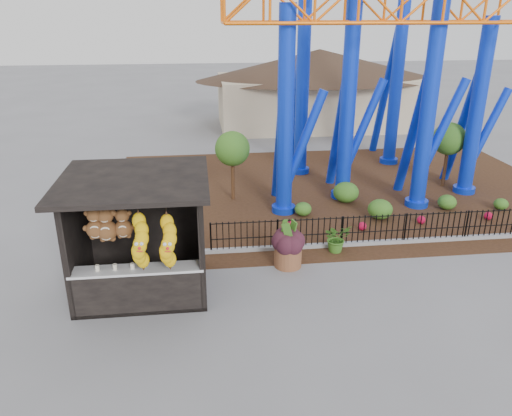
{
  "coord_description": "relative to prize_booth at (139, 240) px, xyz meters",
  "views": [
    {
      "loc": [
        -1.44,
        -10.43,
        6.79
      ],
      "look_at": [
        -0.03,
        1.5,
        2.0
      ],
      "focal_mm": 35.0,
      "sensor_mm": 36.0,
      "label": 1
    }
  ],
  "objects": [
    {
      "name": "roller_coaster",
      "position": [
        8.12,
        7.32,
        4.92
      ],
      "size": [
        11.0,
        6.37,
        10.82
      ],
      "color": "#0D31DD",
      "rests_on": "ground"
    },
    {
      "name": "landscaping",
      "position": [
        7.83,
        4.85,
        -1.19
      ],
      "size": [
        8.3,
        3.23,
        0.77
      ],
      "color": "#315E1B",
      "rests_on": "mulch_bed"
    },
    {
      "name": "mulch_bed",
      "position": [
        7.01,
        7.1,
        -1.52
      ],
      "size": [
        18.0,
        12.0,
        0.02
      ],
      "primitive_type": "cube",
      "color": "#331E11",
      "rests_on": "ground"
    },
    {
      "name": "picket_fence",
      "position": [
        7.91,
        2.1,
        -1.03
      ],
      "size": [
        12.2,
        0.06,
        1.0
      ],
      "primitive_type": null,
      "color": "black",
      "rests_on": "ground"
    },
    {
      "name": "potted_plant",
      "position": [
        5.55,
        1.8,
        -1.09
      ],
      "size": [
        0.96,
        0.9,
        0.88
      ],
      "primitive_type": "imported",
      "rotation": [
        0.0,
        0.0,
        0.32
      ],
      "color": "#214C16",
      "rests_on": "ground"
    },
    {
      "name": "planter_foliage",
      "position": [
        3.94,
        1.06,
        -0.55
      ],
      "size": [
        0.7,
        0.7,
        0.64
      ],
      "primitive_type": "ellipsoid",
      "color": "#31131D",
      "rests_on": "terracotta_planter"
    },
    {
      "name": "pavilion",
      "position": [
        9.01,
        19.1,
        1.54
      ],
      "size": [
        15.0,
        15.0,
        4.8
      ],
      "color": "#BFAD8C",
      "rests_on": "ground"
    },
    {
      "name": "curb",
      "position": [
        7.01,
        2.1,
        -1.47
      ],
      "size": [
        18.0,
        0.18,
        0.12
      ],
      "primitive_type": "cube",
      "color": "gray",
      "rests_on": "ground"
    },
    {
      "name": "prize_booth",
      "position": [
        0.0,
        0.0,
        0.0
      ],
      "size": [
        3.5,
        3.4,
        3.12
      ],
      "color": "black",
      "rests_on": "ground"
    },
    {
      "name": "terracotta_planter",
      "position": [
        3.94,
        1.06,
        -1.2
      ],
      "size": [
        0.89,
        0.89,
        0.65
      ],
      "primitive_type": "cylinder",
      "rotation": [
        0.0,
        0.0,
        0.15
      ],
      "color": "brown",
      "rests_on": "ground"
    },
    {
      "name": "ground",
      "position": [
        3.01,
        -0.9,
        -1.53
      ],
      "size": [
        120.0,
        120.0,
        0.0
      ],
      "primitive_type": "plane",
      "color": "slate",
      "rests_on": "ground"
    }
  ]
}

